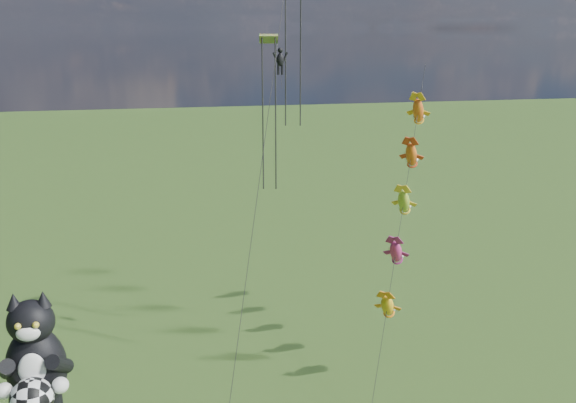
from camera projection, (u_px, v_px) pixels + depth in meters
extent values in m
ellipsoid|color=black|center=(37.00, 367.00, 24.87)|extent=(2.53, 2.17, 3.34)
ellipsoid|color=black|center=(31.00, 322.00, 24.26)|extent=(1.98, 1.83, 1.69)
cone|color=black|center=(14.00, 301.00, 23.92)|extent=(0.66, 0.66, 0.63)
cone|color=black|center=(43.00, 299.00, 24.13)|extent=(0.66, 0.66, 0.63)
ellipsoid|color=white|center=(28.00, 333.00, 23.65)|extent=(0.93, 0.55, 0.61)
ellipsoid|color=white|center=(32.00, 370.00, 24.05)|extent=(1.09, 0.53, 1.38)
sphere|color=gold|center=(18.00, 326.00, 23.43)|extent=(0.25, 0.25, 0.25)
sphere|color=gold|center=(36.00, 325.00, 23.56)|extent=(0.25, 0.25, 0.25)
sphere|color=white|center=(4.00, 391.00, 23.71)|extent=(0.63, 0.63, 0.63)
sphere|color=white|center=(60.00, 385.00, 24.10)|extent=(0.63, 0.63, 0.63)
sphere|color=white|center=(32.00, 399.00, 23.68)|extent=(1.60, 1.60, 1.60)
cylinder|color=black|center=(401.00, 222.00, 39.19)|extent=(8.10, 13.64, 18.27)
ellipsoid|color=yellow|center=(387.00, 305.00, 37.07)|extent=(1.62, 2.05, 2.10)
ellipsoid|color=#D83372|center=(396.00, 252.00, 38.42)|extent=(1.62, 2.05, 2.10)
ellipsoid|color=green|center=(404.00, 201.00, 39.77)|extent=(1.62, 2.05, 2.10)
ellipsoid|color=orange|center=(411.00, 155.00, 41.13)|extent=(1.62, 2.05, 2.10)
ellipsoid|color=red|center=(418.00, 111.00, 42.48)|extent=(1.62, 2.05, 2.10)
cylinder|color=black|center=(258.00, 187.00, 31.36)|extent=(6.84, 15.69, 26.17)
cube|color=#1A9B55|center=(269.00, 39.00, 34.84)|extent=(1.12, 0.93, 0.51)
cylinder|color=black|center=(263.00, 117.00, 35.89)|extent=(0.08, 0.08, 8.56)
cylinder|color=black|center=(276.00, 117.00, 36.03)|extent=(0.08, 0.08, 8.56)
cylinder|color=black|center=(286.00, 50.00, 37.69)|extent=(0.08, 0.08, 9.39)
cylinder|color=black|center=(300.00, 50.00, 37.86)|extent=(0.08, 0.08, 9.39)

